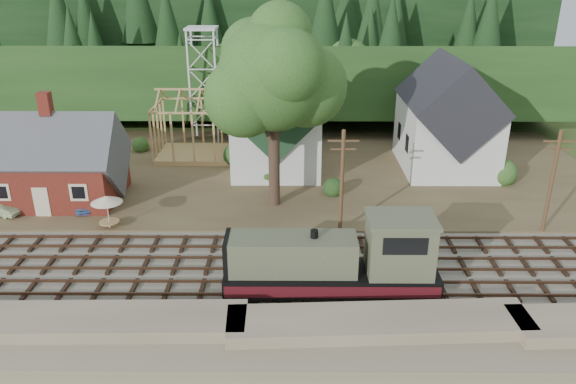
{
  "coord_description": "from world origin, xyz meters",
  "views": [
    {
      "loc": [
        3.37,
        -32.23,
        18.83
      ],
      "look_at": [
        3.13,
        6.0,
        3.0
      ],
      "focal_mm": 35.0,
      "sensor_mm": 36.0,
      "label": 1
    }
  ],
  "objects_px": {
    "car_blue": "(86,203)",
    "patio_set": "(106,201)",
    "car_red": "(480,172)",
    "locomotive": "(339,262)"
  },
  "relations": [
    {
      "from": "car_blue",
      "to": "car_red",
      "type": "xyz_separation_m",
      "value": [
        33.7,
        6.9,
        0.1
      ]
    },
    {
      "from": "car_blue",
      "to": "patio_set",
      "type": "relative_size",
      "value": 1.25
    },
    {
      "from": "car_blue",
      "to": "patio_set",
      "type": "distance_m",
      "value": 4.7
    },
    {
      "from": "locomotive",
      "to": "car_red",
      "type": "bearing_deg",
      "value": 52.54
    },
    {
      "from": "car_red",
      "to": "locomotive",
      "type": "bearing_deg",
      "value": 139.11
    },
    {
      "from": "locomotive",
      "to": "car_red",
      "type": "height_order",
      "value": "locomotive"
    },
    {
      "from": "car_blue",
      "to": "patio_set",
      "type": "bearing_deg",
      "value": -57.51
    },
    {
      "from": "car_blue",
      "to": "car_red",
      "type": "bearing_deg",
      "value": 3.38
    },
    {
      "from": "patio_set",
      "to": "locomotive",
      "type": "bearing_deg",
      "value": -27.31
    },
    {
      "from": "car_blue",
      "to": "patio_set",
      "type": "height_order",
      "value": "patio_set"
    }
  ]
}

